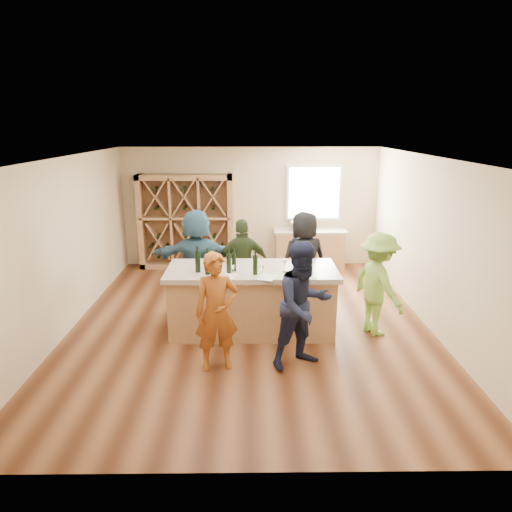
{
  "coord_description": "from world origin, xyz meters",
  "views": [
    {
      "loc": [
        0.02,
        -7.21,
        3.3
      ],
      "look_at": [
        0.1,
        0.2,
        1.15
      ],
      "focal_mm": 32.0,
      "sensor_mm": 36.0,
      "label": 1
    }
  ],
  "objects_px": {
    "sink": "(302,226)",
    "person_far_right": "(304,260)",
    "wine_bottle_e": "(234,262)",
    "person_near_left": "(217,312)",
    "person_far_mid": "(243,264)",
    "person_server": "(378,284)",
    "person_near_right": "(304,305)",
    "wine_bottle_c": "(214,263)",
    "wine_bottle_b": "(208,264)",
    "wine_bottle_a": "(198,262)",
    "tasting_counter_base": "(252,302)",
    "wine_bottle_d": "(229,264)",
    "wine_rack": "(186,222)",
    "wine_bottle_f": "(255,265)",
    "person_far_left": "(197,259)"
  },
  "relations": [
    {
      "from": "person_server",
      "to": "person_near_right",
      "type": "bearing_deg",
      "value": 104.1
    },
    {
      "from": "sink",
      "to": "wine_bottle_d",
      "type": "height_order",
      "value": "wine_bottle_d"
    },
    {
      "from": "wine_rack",
      "to": "wine_bottle_e",
      "type": "xyz_separation_m",
      "value": [
        1.25,
        -3.67,
        0.12
      ]
    },
    {
      "from": "wine_bottle_e",
      "to": "person_far_right",
      "type": "height_order",
      "value": "person_far_right"
    },
    {
      "from": "wine_bottle_c",
      "to": "person_server",
      "type": "height_order",
      "value": "person_server"
    },
    {
      "from": "person_near_left",
      "to": "wine_bottle_f",
      "type": "xyz_separation_m",
      "value": [
        0.53,
        0.88,
        0.39
      ]
    },
    {
      "from": "person_far_mid",
      "to": "wine_bottle_e",
      "type": "bearing_deg",
      "value": 77.06
    },
    {
      "from": "wine_bottle_e",
      "to": "sink",
      "type": "bearing_deg",
      "value": 68.04
    },
    {
      "from": "wine_bottle_a",
      "to": "person_far_left",
      "type": "bearing_deg",
      "value": 97.25
    },
    {
      "from": "wine_bottle_c",
      "to": "tasting_counter_base",
      "type": "bearing_deg",
      "value": 13.63
    },
    {
      "from": "wine_bottle_c",
      "to": "person_near_left",
      "type": "bearing_deg",
      "value": -84.33
    },
    {
      "from": "wine_bottle_e",
      "to": "person_far_left",
      "type": "bearing_deg",
      "value": 121.09
    },
    {
      "from": "person_near_right",
      "to": "person_far_mid",
      "type": "bearing_deg",
      "value": 84.33
    },
    {
      "from": "person_far_right",
      "to": "person_server",
      "type": "bearing_deg",
      "value": 113.79
    },
    {
      "from": "wine_bottle_d",
      "to": "person_near_left",
      "type": "bearing_deg",
      "value": -97.49
    },
    {
      "from": "wine_bottle_c",
      "to": "wine_bottle_b",
      "type": "bearing_deg",
      "value": -122.4
    },
    {
      "from": "wine_rack",
      "to": "wine_bottle_a",
      "type": "height_order",
      "value": "wine_rack"
    },
    {
      "from": "sink",
      "to": "tasting_counter_base",
      "type": "height_order",
      "value": "sink"
    },
    {
      "from": "wine_bottle_b",
      "to": "person_near_right",
      "type": "xyz_separation_m",
      "value": [
        1.39,
        -0.84,
        -0.34
      ]
    },
    {
      "from": "wine_bottle_a",
      "to": "person_server",
      "type": "height_order",
      "value": "person_server"
    },
    {
      "from": "tasting_counter_base",
      "to": "wine_bottle_f",
      "type": "bearing_deg",
      "value": -80.54
    },
    {
      "from": "wine_bottle_e",
      "to": "person_near_left",
      "type": "relative_size",
      "value": 0.17
    },
    {
      "from": "wine_bottle_a",
      "to": "wine_bottle_d",
      "type": "bearing_deg",
      "value": -6.01
    },
    {
      "from": "wine_rack",
      "to": "person_server",
      "type": "height_order",
      "value": "wine_rack"
    },
    {
      "from": "sink",
      "to": "wine_bottle_c",
      "type": "bearing_deg",
      "value": -115.96
    },
    {
      "from": "wine_bottle_a",
      "to": "person_server",
      "type": "distance_m",
      "value": 2.88
    },
    {
      "from": "wine_bottle_e",
      "to": "wine_bottle_c",
      "type": "bearing_deg",
      "value": -177.51
    },
    {
      "from": "person_server",
      "to": "person_far_right",
      "type": "height_order",
      "value": "person_far_right"
    },
    {
      "from": "wine_bottle_c",
      "to": "wine_bottle_e",
      "type": "bearing_deg",
      "value": 2.49
    },
    {
      "from": "person_near_left",
      "to": "person_far_right",
      "type": "height_order",
      "value": "person_far_right"
    },
    {
      "from": "sink",
      "to": "person_far_right",
      "type": "height_order",
      "value": "person_far_right"
    },
    {
      "from": "wine_bottle_d",
      "to": "person_server",
      "type": "relative_size",
      "value": 0.18
    },
    {
      "from": "wine_bottle_a",
      "to": "wine_bottle_f",
      "type": "xyz_separation_m",
      "value": [
        0.89,
        -0.13,
        -0.02
      ]
    },
    {
      "from": "person_far_mid",
      "to": "person_far_left",
      "type": "distance_m",
      "value": 0.85
    },
    {
      "from": "wine_bottle_b",
      "to": "person_near_left",
      "type": "xyz_separation_m",
      "value": [
        0.19,
        -0.9,
        -0.41
      ]
    },
    {
      "from": "wine_bottle_f",
      "to": "tasting_counter_base",
      "type": "bearing_deg",
      "value": 99.46
    },
    {
      "from": "sink",
      "to": "wine_bottle_e",
      "type": "distance_m",
      "value": 3.89
    },
    {
      "from": "wine_bottle_e",
      "to": "person_server",
      "type": "height_order",
      "value": "person_server"
    },
    {
      "from": "wine_bottle_c",
      "to": "wine_bottle_d",
      "type": "relative_size",
      "value": 0.89
    },
    {
      "from": "wine_bottle_c",
      "to": "person_far_mid",
      "type": "height_order",
      "value": "person_far_mid"
    },
    {
      "from": "tasting_counter_base",
      "to": "wine_bottle_e",
      "type": "bearing_deg",
      "value": -155.29
    },
    {
      "from": "wine_bottle_d",
      "to": "wine_bottle_f",
      "type": "distance_m",
      "value": 0.42
    },
    {
      "from": "tasting_counter_base",
      "to": "wine_bottle_b",
      "type": "relative_size",
      "value": 7.83
    },
    {
      "from": "tasting_counter_base",
      "to": "wine_bottle_a",
      "type": "distance_m",
      "value": 1.14
    },
    {
      "from": "wine_rack",
      "to": "person_near_left",
      "type": "xyz_separation_m",
      "value": [
        1.04,
        -4.72,
        -0.26
      ]
    },
    {
      "from": "tasting_counter_base",
      "to": "person_near_left",
      "type": "height_order",
      "value": "person_near_left"
    },
    {
      "from": "wine_bottle_b",
      "to": "person_far_left",
      "type": "distance_m",
      "value": 1.42
    },
    {
      "from": "wine_bottle_e",
      "to": "person_far_right",
      "type": "bearing_deg",
      "value": 44.55
    },
    {
      "from": "person_near_left",
      "to": "person_server",
      "type": "bearing_deg",
      "value": 10.89
    },
    {
      "from": "person_near_left",
      "to": "person_far_right",
      "type": "distance_m",
      "value": 2.7
    }
  ]
}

